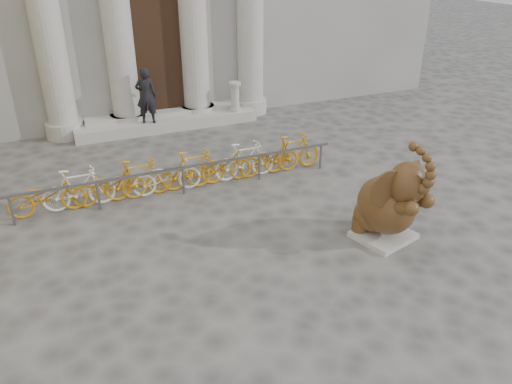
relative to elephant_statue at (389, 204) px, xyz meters
name	(u,v)px	position (x,y,z in m)	size (l,w,h in m)	color
ground	(297,286)	(-2.44, -0.71, -0.82)	(80.00, 80.00, 0.00)	#474442
entrance_steps	(167,122)	(-2.44, 8.69, -0.64)	(6.00, 1.20, 0.36)	#A8A59E
elephant_statue	(389,204)	(0.00, 0.00, 0.00)	(1.48, 1.78, 2.26)	#A8A59E
bike_rack	(180,171)	(-3.30, 3.93, -0.32)	(8.10, 0.53, 1.00)	slate
pedestrian	(146,96)	(-3.11, 8.34, 0.42)	(0.65, 0.42, 1.77)	black
balustrade_post	(235,98)	(-0.10, 8.39, 0.00)	(0.41, 0.41, 1.00)	#A8A59E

